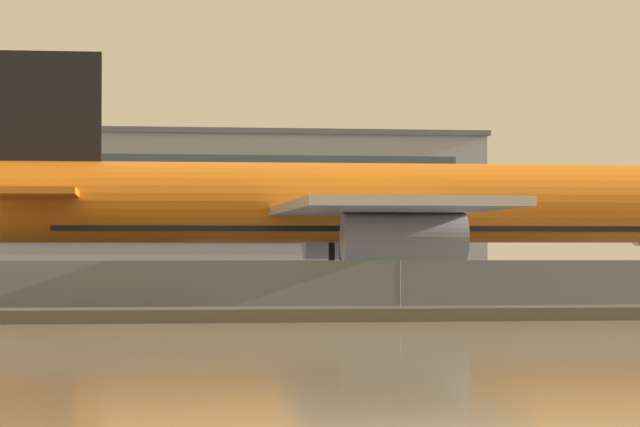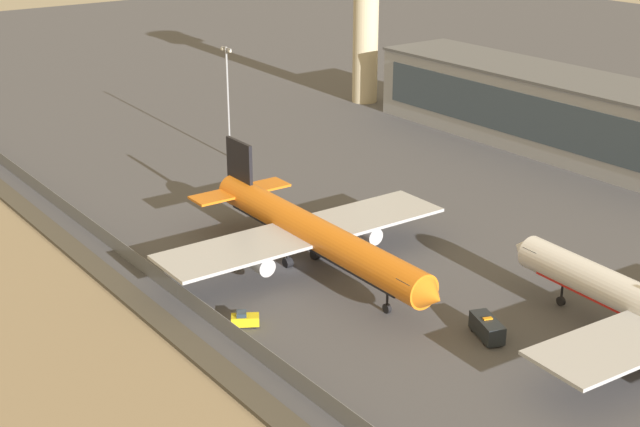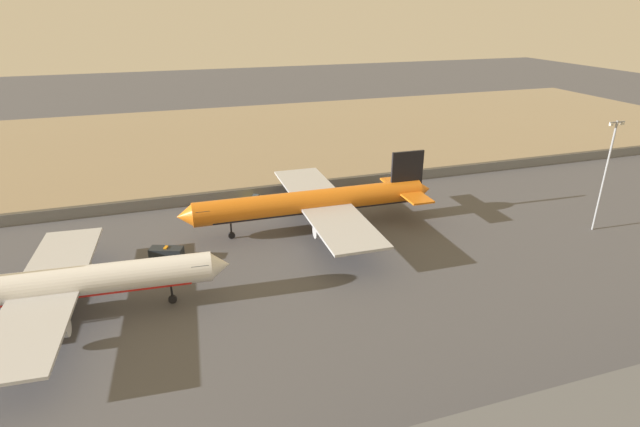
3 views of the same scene
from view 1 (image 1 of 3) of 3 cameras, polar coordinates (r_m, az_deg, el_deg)
The scene contains 6 objects.
ground_plane at distance 78.45m, azimuth 0.81°, elevation -3.34°, with size 500.00×500.00×0.00m, color #4C4C51.
shoreline_seawall at distance 58.28m, azimuth 3.87°, elevation -3.78°, with size 320.00×3.00×0.50m.
perimeter_fence at distance 62.66m, azimuth 3.03°, elevation -2.80°, with size 280.00×0.10×2.26m.
cargo_jet_orange at distance 81.22m, azimuth 2.20°, elevation 0.27°, with size 47.52×40.81×13.19m.
baggage_tug at distance 68.31m, azimuth 11.35°, elevation -2.93°, with size 3.06×3.56×1.80m.
terminal_building at distance 148.43m, azimuth -9.12°, elevation 0.31°, with size 77.84×17.66×14.03m.
Camera 1 is at (-11.88, -77.50, 2.70)m, focal length 85.00 mm.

